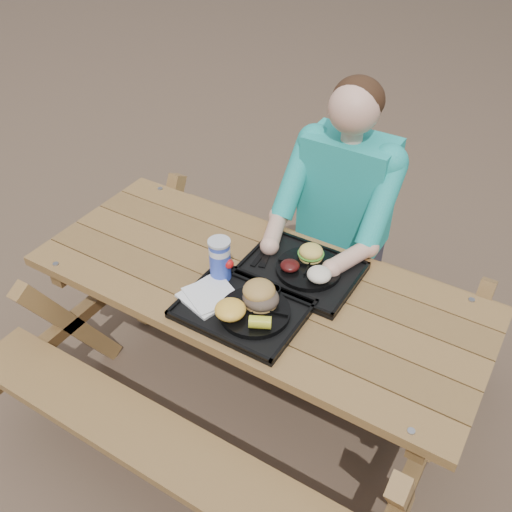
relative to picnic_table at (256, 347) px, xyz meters
The scene contains 18 objects.
ground 0.38m from the picnic_table, ahead, with size 60.00×60.00×0.00m, color #999999.
picnic_table is the anchor object (origin of this frame).
tray_near 0.42m from the picnic_table, 75.00° to the right, with size 0.45×0.35×0.02m, color black.
tray_far 0.43m from the picnic_table, 47.53° to the left, with size 0.45×0.35×0.02m, color black.
plate_near 0.45m from the picnic_table, 59.83° to the right, with size 0.26×0.26×0.02m, color black.
plate_far 0.46m from the picnic_table, 43.38° to the left, with size 0.26×0.26×0.02m, color black.
napkin_stack 0.46m from the picnic_table, 117.11° to the right, with size 0.18×0.18×0.02m, color white.
soda_cup 0.50m from the picnic_table, 151.60° to the right, with size 0.08×0.08×0.17m, color #1833B4.
condiment_bbq 0.41m from the picnic_table, 41.79° to the right, with size 0.04×0.04×0.03m, color black.
condiment_mustard 0.43m from the picnic_table, 23.84° to the right, with size 0.05×0.05×0.03m, color yellow.
sandwich 0.51m from the picnic_table, 52.51° to the right, with size 0.13×0.13×0.13m, color #BB8842, non-canonical shape.
mac_cheese 0.51m from the picnic_table, 80.50° to the right, with size 0.11×0.11×0.06m, color yellow.
corn_cob 0.52m from the picnic_table, 55.63° to the right, with size 0.08×0.08×0.05m, color yellow, non-canonical shape.
cutlery_far 0.42m from the picnic_table, 103.78° to the left, with size 0.03×0.15×0.01m, color black.
burger 0.52m from the picnic_table, 56.34° to the left, with size 0.10×0.10×0.09m, color #ECC453, non-canonical shape.
baked_beans 0.45m from the picnic_table, 44.34° to the left, with size 0.08×0.08×0.03m, color #420D0D.
potato_salad 0.50m from the picnic_table, 23.64° to the left, with size 0.09×0.09×0.05m, color white.
diner 0.66m from the picnic_table, 80.59° to the left, with size 0.48×0.84×1.28m, color #159985, non-canonical shape.
Camera 1 is at (0.87, -1.43, 2.23)m, focal length 40.00 mm.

